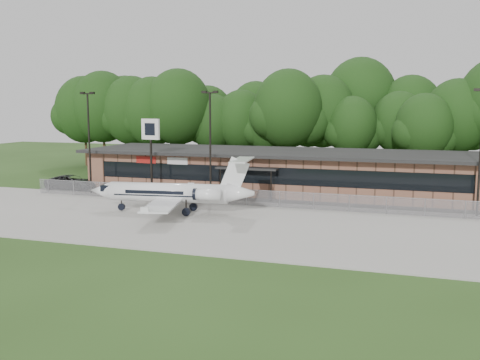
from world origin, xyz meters
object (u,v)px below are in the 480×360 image
(terminal, at_px, (282,171))
(suv, at_px, (71,182))
(pole_sign, at_px, (151,137))
(business_jet, at_px, (175,193))

(terminal, bearing_deg, suv, -165.79)
(terminal, relative_size, suv, 7.50)
(terminal, xyz_separation_m, pole_sign, (-11.28, -7.14, 3.66))
(terminal, relative_size, pole_sign, 5.38)
(terminal, distance_m, suv, 22.46)
(terminal, height_order, pole_sign, pole_sign)
(business_jet, xyz_separation_m, suv, (-16.11, 8.47, -0.95))
(terminal, height_order, suv, terminal)
(pole_sign, bearing_deg, business_jet, -41.70)
(terminal, xyz_separation_m, business_jet, (-5.62, -13.98, -0.47))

